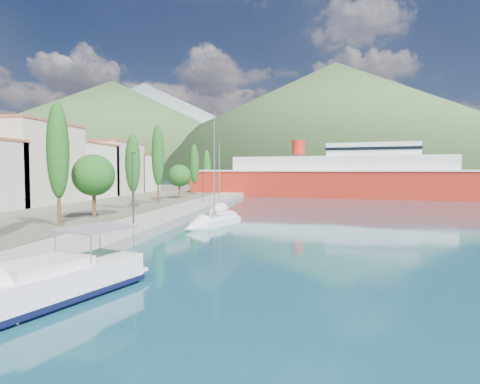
# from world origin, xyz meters

# --- Properties ---
(ground) EXTENTS (1400.00, 1400.00, 0.00)m
(ground) POSITION_xyz_m (0.00, 120.00, 0.00)
(ground) COLOR #134150
(quay) EXTENTS (5.00, 88.00, 0.80)m
(quay) POSITION_xyz_m (-9.00, 26.00, 0.40)
(quay) COLOR gray
(quay) RESTS_ON ground
(hills_far) EXTENTS (1480.00, 900.00, 180.00)m
(hills_far) POSITION_xyz_m (138.59, 618.73, 77.39)
(hills_far) COLOR slate
(hills_far) RESTS_ON ground
(hills_near) EXTENTS (1010.00, 520.00, 115.00)m
(hills_near) POSITION_xyz_m (98.04, 372.50, 49.18)
(hills_near) COLOR #39522B
(hills_near) RESTS_ON ground
(town_buildings) EXTENTS (9.20, 69.20, 11.30)m
(town_buildings) POSITION_xyz_m (-32.00, 36.91, 5.57)
(town_buildings) COLOR beige
(town_buildings) RESTS_ON land_strip
(tree_row) EXTENTS (4.07, 64.29, 11.19)m
(tree_row) POSITION_xyz_m (-14.91, 30.73, 5.84)
(tree_row) COLOR #47301E
(tree_row) RESTS_ON land_strip
(lamp_posts) EXTENTS (0.15, 44.58, 6.06)m
(lamp_posts) POSITION_xyz_m (-9.00, 14.64, 4.08)
(lamp_posts) COLOR #2D2D33
(lamp_posts) RESTS_ON quay
(motor_cruiser) EXTENTS (5.76, 9.93, 3.52)m
(motor_cruiser) POSITION_xyz_m (-5.31, -5.86, 0.58)
(motor_cruiser) COLOR black
(motor_cruiser) RESTS_ON ground
(sailboat_near) EXTENTS (4.78, 8.31, 11.62)m
(sailboat_near) POSITION_xyz_m (-3.69, 16.85, 0.29)
(sailboat_near) COLOR silver
(sailboat_near) RESTS_ON ground
(sailboat_mid) EXTENTS (2.96, 6.76, 9.61)m
(sailboat_mid) POSITION_xyz_m (-4.68, 27.97, 0.28)
(sailboat_mid) COLOR silver
(sailboat_mid) RESTS_ON ground
(ferry) EXTENTS (63.57, 24.75, 12.35)m
(ferry) POSITION_xyz_m (13.29, 64.76, 3.76)
(ferry) COLOR #A92014
(ferry) RESTS_ON ground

